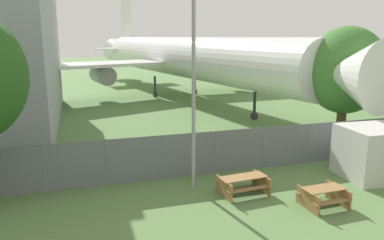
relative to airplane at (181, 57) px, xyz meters
name	(u,v)px	position (x,y,z in m)	size (l,w,h in m)	color
perimeter_fence	(216,152)	(-4.65, -22.89, -3.24)	(56.07, 0.07, 2.09)	slate
airplane	(181,57)	(0.00, 0.00, 0.00)	(38.41, 47.09, 12.60)	white
portable_cabin	(383,152)	(2.69, -25.54, -3.09)	(4.02, 2.72, 2.39)	silver
picnic_bench_near_cabin	(323,195)	(-1.98, -27.52, -3.81)	(1.67, 1.46, 0.76)	olive
picnic_bench_open_grass	(243,183)	(-4.43, -25.52, -3.80)	(2.08, 1.57, 0.76)	olive
tree_left_of_cabin	(345,71)	(5.41, -19.16, 0.07)	(4.97, 4.97, 7.10)	brown
light_mast	(194,66)	(-6.20, -24.28, 0.98)	(0.44, 0.44, 8.75)	#99999E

